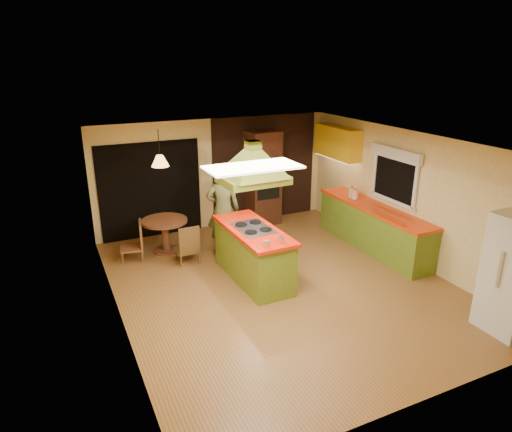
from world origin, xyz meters
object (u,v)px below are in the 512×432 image
wall_oven (263,178)px  dining_table (165,229)px  man (223,210)px  canister_large (352,192)px  kitchen_island (253,253)px

wall_oven → dining_table: 2.70m
wall_oven → man: bearing=-144.1°
wall_oven → dining_table: wall_oven is taller
canister_large → wall_oven: bearing=129.5°
man → canister_large: (2.81, -0.40, 0.11)m
wall_oven → canister_large: size_ratio=10.51×
man → kitchen_island: bearing=111.0°
man → wall_oven: size_ratio=0.83×
wall_oven → canister_large: (1.34, -1.62, -0.07)m
man → wall_oven: (1.47, 1.22, 0.19)m
kitchen_island → wall_oven: wall_oven is taller
wall_oven → kitchen_island: bearing=-123.0°
kitchen_island → dining_table: kitchen_island is taller
dining_table → canister_large: bearing=-13.4°
man → wall_oven: wall_oven is taller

